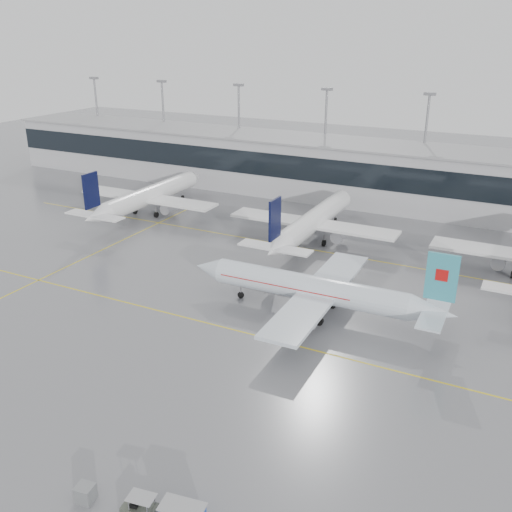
% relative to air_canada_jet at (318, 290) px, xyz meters
% --- Properties ---
extents(ground, '(320.00, 320.00, 0.00)m').
position_rel_air_canada_jet_xyz_m(ground, '(-10.71, -8.49, -3.49)').
color(ground, slate).
rests_on(ground, ground).
extents(taxi_line_main, '(120.00, 0.25, 0.01)m').
position_rel_air_canada_jet_xyz_m(taxi_line_main, '(-10.71, -8.49, -3.48)').
color(taxi_line_main, gold).
rests_on(taxi_line_main, ground).
extents(taxi_line_north, '(120.00, 0.25, 0.01)m').
position_rel_air_canada_jet_xyz_m(taxi_line_north, '(-10.71, 21.51, -3.48)').
color(taxi_line_north, gold).
rests_on(taxi_line_north, ground).
extents(taxi_line_cross, '(0.25, 60.00, 0.01)m').
position_rel_air_canada_jet_xyz_m(taxi_line_cross, '(-40.71, 6.51, -3.48)').
color(taxi_line_cross, gold).
rests_on(taxi_line_cross, ground).
extents(terminal, '(180.00, 15.00, 12.00)m').
position_rel_air_canada_jet_xyz_m(terminal, '(-10.71, 53.51, 2.51)').
color(terminal, '#AAAAAE').
rests_on(terminal, ground).
extents(terminal_glass, '(180.00, 0.20, 5.00)m').
position_rel_air_canada_jet_xyz_m(terminal_glass, '(-10.71, 45.96, 4.01)').
color(terminal_glass, black).
rests_on(terminal_glass, ground).
extents(terminal_roof, '(182.00, 16.00, 0.40)m').
position_rel_air_canada_jet_xyz_m(terminal_roof, '(-10.71, 53.51, 8.71)').
color(terminal_roof, gray).
rests_on(terminal_roof, ground).
extents(light_masts, '(156.40, 1.00, 22.60)m').
position_rel_air_canada_jet_xyz_m(light_masts, '(-10.71, 59.51, 9.86)').
color(light_masts, gray).
rests_on(light_masts, ground).
extents(air_canada_jet, '(35.42, 28.00, 11.03)m').
position_rel_air_canada_jet_xyz_m(air_canada_jet, '(0.00, 0.00, 0.00)').
color(air_canada_jet, silver).
rests_on(air_canada_jet, ground).
extents(parked_jet_b, '(29.64, 36.96, 11.72)m').
position_rel_air_canada_jet_xyz_m(parked_jet_b, '(-45.71, 25.20, 0.23)').
color(parked_jet_b, white).
rests_on(parked_jet_b, ground).
extents(parked_jet_c, '(29.64, 36.96, 11.72)m').
position_rel_air_canada_jet_xyz_m(parked_jet_c, '(-10.71, 25.20, 0.23)').
color(parked_jet_c, white).
rests_on(parked_jet_c, ground).
extents(baggage_tug, '(4.04, 2.03, 1.92)m').
position_rel_air_canada_jet_xyz_m(baggage_tug, '(-0.06, -37.02, -2.81)').
color(baggage_tug, '#393E34').
rests_on(baggage_tug, ground).
extents(gse_unit, '(1.56, 1.48, 1.40)m').
position_rel_air_canada_jet_xyz_m(gse_unit, '(-4.84, -37.72, -2.78)').
color(gse_unit, slate).
rests_on(gse_unit, ground).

